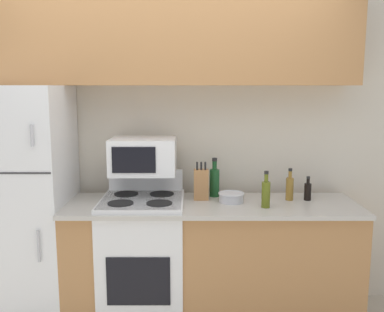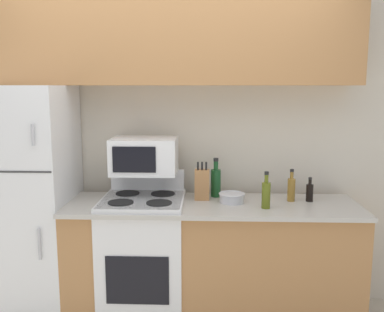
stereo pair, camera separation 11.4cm
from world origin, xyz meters
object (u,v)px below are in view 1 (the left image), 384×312
object	(u,v)px
stove	(144,259)
bottle_olive_oil	(266,193)
bottle_vinegar	(290,188)
knife_block	(201,184)
bottle_soy_sauce	(308,191)
bowl	(232,197)
microwave	(144,156)
refrigerator	(26,206)
bottle_wine_green	(215,181)

from	to	relation	value
stove	bottle_olive_oil	distance (m)	1.03
bottle_olive_oil	bottle_vinegar	xyz separation A→B (m)	(0.21, 0.20, -0.01)
knife_block	bottle_soy_sauce	bearing A→B (deg)	-1.58
bowl	bottle_soy_sauce	size ratio (longest dim) A/B	1.07
microwave	bottle_olive_oil	bearing A→B (deg)	-14.25
bottle_olive_oil	bottle_vinegar	world-z (taller)	bottle_olive_oil
stove	bottle_vinegar	xyz separation A→B (m)	(1.09, 0.08, 0.52)
stove	bottle_olive_oil	world-z (taller)	bottle_olive_oil
refrigerator	bottle_olive_oil	xyz separation A→B (m)	(1.74, -0.16, 0.14)
bowl	bottle_olive_oil	size ratio (longest dim) A/B	0.74
bottle_wine_green	bottle_olive_oil	distance (m)	0.46
microwave	bowl	world-z (taller)	microwave
stove	refrigerator	bearing A→B (deg)	176.98
bottle_olive_oil	knife_block	bearing A→B (deg)	154.28
bottle_soy_sauce	bowl	bearing A→B (deg)	-174.94
microwave	bottle_soy_sauce	xyz separation A→B (m)	(1.22, -0.03, -0.26)
stove	bottle_vinegar	bearing A→B (deg)	4.39
microwave	bottle_wine_green	xyz separation A→B (m)	(0.53, 0.08, -0.21)
bowl	bottle_wine_green	bearing A→B (deg)	125.20
stove	bottle_soy_sauce	size ratio (longest dim) A/B	6.18
bottle_soy_sauce	bottle_vinegar	world-z (taller)	bottle_vinegar
stove	bowl	xyz separation A→B (m)	(0.65, 0.03, 0.47)
knife_block	microwave	bearing A→B (deg)	179.07
refrigerator	bowl	bearing A→B (deg)	-0.55
bottle_wine_green	bottle_olive_oil	world-z (taller)	bottle_wine_green
refrigerator	bottle_vinegar	bearing A→B (deg)	1.12
bottle_soy_sauce	bottle_wine_green	bearing A→B (deg)	170.66
knife_block	refrigerator	bearing A→B (deg)	-177.43
bowl	knife_block	bearing A→B (deg)	161.73
bottle_wine_green	refrigerator	bearing A→B (deg)	-173.91
stove	bottle_wine_green	xyz separation A→B (m)	(0.54, 0.20, 0.55)
knife_block	bottle_soy_sauce	xyz separation A→B (m)	(0.79, -0.02, -0.05)
bottle_soy_sauce	stove	bearing A→B (deg)	-176.18
microwave	bottle_vinegar	xyz separation A→B (m)	(1.09, -0.03, -0.23)
refrigerator	bottle_olive_oil	size ratio (longest dim) A/B	6.79
bottle_wine_green	bowl	bearing A→B (deg)	-54.80
bottle_vinegar	microwave	bearing A→B (deg)	178.59
stove	bottle_olive_oil	size ratio (longest dim) A/B	4.28
bottle_wine_green	knife_block	bearing A→B (deg)	-138.72
stove	bottle_wine_green	size ratio (longest dim) A/B	3.71
knife_block	bottle_olive_oil	world-z (taller)	knife_block
bottle_wine_green	bottle_olive_oil	xyz separation A→B (m)	(0.34, -0.31, -0.02)
refrigerator	bottle_vinegar	distance (m)	1.96
refrigerator	microwave	world-z (taller)	refrigerator
bottle_soy_sauce	bottle_vinegar	size ratio (longest dim) A/B	0.75
microwave	stove	bearing A→B (deg)	-90.98
microwave	knife_block	xyz separation A→B (m)	(0.43, -0.01, -0.21)
bottle_olive_oil	microwave	bearing A→B (deg)	165.75
knife_block	bottle_olive_oil	xyz separation A→B (m)	(0.45, -0.22, -0.01)
stove	bottle_vinegar	size ratio (longest dim) A/B	4.64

